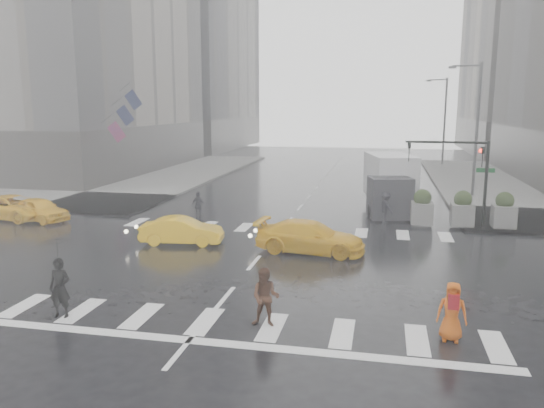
% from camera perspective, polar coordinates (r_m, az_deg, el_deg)
% --- Properties ---
extents(ground, '(120.00, 120.00, 0.00)m').
position_cam_1_polar(ground, '(21.41, -1.94, -6.33)').
color(ground, black).
rests_on(ground, ground).
extents(sidewalk_nw, '(35.00, 35.00, 0.15)m').
position_cam_1_polar(sidewalk_nw, '(45.08, -21.08, 2.02)').
color(sidewalk_nw, slate).
rests_on(sidewalk_nw, ground).
extents(building_nw_far, '(26.05, 26.05, 44.00)m').
position_cam_1_polar(building_nw_far, '(84.29, -12.81, 19.86)').
color(building_nw_far, slate).
rests_on(building_nw_far, ground).
extents(road_markings, '(18.00, 48.00, 0.01)m').
position_cam_1_polar(road_markings, '(21.41, -1.94, -6.31)').
color(road_markings, silver).
rests_on(road_markings, ground).
extents(traffic_signal_pole, '(4.45, 0.42, 4.50)m').
position_cam_1_polar(traffic_signal_pole, '(28.35, 20.14, 3.84)').
color(traffic_signal_pole, black).
rests_on(traffic_signal_pole, ground).
extents(street_lamp_near, '(2.15, 0.22, 9.00)m').
position_cam_1_polar(street_lamp_near, '(38.37, 21.00, 7.98)').
color(street_lamp_near, '#59595B').
rests_on(street_lamp_near, ground).
extents(street_lamp_far, '(2.15, 0.22, 9.00)m').
position_cam_1_polar(street_lamp_far, '(58.20, 17.96, 8.81)').
color(street_lamp_far, '#59595B').
rests_on(street_lamp_far, ground).
extents(planter_west, '(1.10, 1.10, 1.80)m').
position_cam_1_polar(planter_west, '(28.65, 15.84, -0.37)').
color(planter_west, slate).
rests_on(planter_west, ground).
extents(planter_mid, '(1.10, 1.10, 1.80)m').
position_cam_1_polar(planter_mid, '(28.86, 19.80, -0.52)').
color(planter_mid, slate).
rests_on(planter_mid, ground).
extents(planter_east, '(1.10, 1.10, 1.80)m').
position_cam_1_polar(planter_east, '(29.21, 23.68, -0.66)').
color(planter_east, slate).
rests_on(planter_east, ground).
extents(flag_cluster, '(2.87, 3.06, 4.69)m').
position_cam_1_polar(flag_cluster, '(43.29, -15.86, 9.41)').
color(flag_cluster, '#59595B').
rests_on(flag_cluster, ground).
extents(pedestrian_black, '(1.04, 1.06, 2.43)m').
position_cam_1_polar(pedestrian_black, '(16.87, -22.02, -6.21)').
color(pedestrian_black, black).
rests_on(pedestrian_black, ground).
extents(pedestrian_brown, '(0.83, 0.65, 1.70)m').
position_cam_1_polar(pedestrian_brown, '(15.28, -0.69, -10.01)').
color(pedestrian_brown, '#402416').
rests_on(pedestrian_brown, ground).
extents(pedestrian_orange, '(0.83, 0.57, 1.62)m').
position_cam_1_polar(pedestrian_orange, '(15.18, 18.79, -10.87)').
color(pedestrian_orange, '#D0530E').
rests_on(pedestrian_orange, ground).
extents(pedestrian_far_a, '(1.03, 0.76, 1.58)m').
position_cam_1_polar(pedestrian_far_a, '(29.32, -7.88, -0.21)').
color(pedestrian_far_a, black).
rests_on(pedestrian_far_a, ground).
extents(pedestrian_far_b, '(1.17, 1.23, 1.69)m').
position_cam_1_polar(pedestrian_far_b, '(29.02, 12.10, -0.34)').
color(pedestrian_far_b, black).
rests_on(pedestrian_far_b, ground).
extents(taxi_front, '(4.03, 2.68, 1.27)m').
position_cam_1_polar(taxi_front, '(31.57, -23.74, -0.52)').
color(taxi_front, yellow).
rests_on(taxi_front, ground).
extents(taxi_mid, '(3.86, 1.78, 1.22)m').
position_cam_1_polar(taxi_mid, '(24.44, -9.69, -2.85)').
color(taxi_mid, yellow).
rests_on(taxi_mid, ground).
extents(taxi_rear, '(4.32, 2.33, 1.36)m').
position_cam_1_polar(taxi_rear, '(22.77, 4.12, -3.55)').
color(taxi_rear, yellow).
rests_on(taxi_rear, ground).
extents(taxi_far, '(4.47, 2.80, 1.31)m').
position_cam_1_polar(taxi_far, '(32.67, -26.09, -0.33)').
color(taxi_far, yellow).
rests_on(taxi_far, ground).
extents(box_truck, '(2.34, 6.24, 3.31)m').
position_cam_1_polar(box_truck, '(32.03, 12.56, 2.33)').
color(box_truck, white).
rests_on(box_truck, ground).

